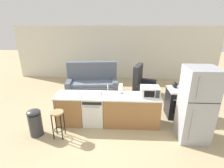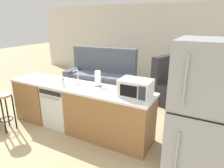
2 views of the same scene
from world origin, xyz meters
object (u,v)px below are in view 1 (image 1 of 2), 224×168
kettle (175,85)px  bar_stool (58,119)px  paper_towel_roll (121,89)px  trash_bin (35,122)px  soap_bottle (101,96)px  microwave (150,91)px  dishwasher (94,110)px  stove_range (179,103)px  armchair (142,86)px  couch (92,84)px  refrigerator (196,105)px

kettle → bar_stool: bearing=-157.0°
paper_towel_roll → trash_bin: paper_towel_roll is taller
soap_bottle → microwave: bearing=7.9°
dishwasher → paper_towel_roll: paper_towel_roll is taller
stove_range → dishwasher: bearing=-168.1°
stove_range → soap_bottle: 2.52m
microwave → armchair: 2.29m
bar_stool → paper_towel_roll: bearing=28.5°
trash_bin → couch: size_ratio=0.35×
trash_bin → dishwasher: bearing=23.8°
paper_towel_roll → couch: (-1.15, 2.02, -0.64)m
stove_range → trash_bin: (-4.04, -1.19, -0.07)m
couch → armchair: bearing=0.2°
microwave → paper_towel_roll: (-0.80, 0.16, -0.00)m
refrigerator → soap_bottle: size_ratio=10.69×
armchair → soap_bottle: bearing=-120.5°
stove_range → soap_bottle: (-2.35, -0.73, 0.52)m
paper_towel_roll → trash_bin: size_ratio=0.38×
refrigerator → trash_bin: bearing=-178.8°
stove_range → microwave: 1.31m
paper_towel_roll → couch: couch is taller
trash_bin → couch: 3.00m
stove_range → bar_stool: size_ratio=1.22×
refrigerator → stove_range: bearing=90.0°
microwave → trash_bin: size_ratio=0.68×
refrigerator → paper_towel_roll: size_ratio=6.67×
dishwasher → bar_stool: dishwasher is taller
refrigerator → soap_bottle: bearing=171.2°
couch → microwave: bearing=-48.1°
bar_stool → armchair: (2.45, 2.88, -0.19)m
refrigerator → armchair: 2.96m
dishwasher → stove_range: bearing=11.9°
stove_range → bar_stool: (-3.41, -1.24, 0.08)m
kettle → dishwasher: bearing=-164.4°
refrigerator → microwave: (-1.04, 0.55, 0.10)m
paper_towel_roll → couch: size_ratio=0.14×
refrigerator → bar_stool: (-3.41, -0.15, -0.41)m
soap_bottle → couch: couch is taller
stove_range → microwave: microwave is taller
dishwasher → refrigerator: (2.60, -0.55, 0.52)m
stove_range → kettle: (-0.17, 0.13, 0.53)m
soap_bottle → trash_bin: 1.85m
stove_range → paper_towel_roll: size_ratio=3.19×
kettle → trash_bin: kettle is taller
refrigerator → microwave: bearing=152.1°
stove_range → bar_stool: stove_range is taller
stove_range → armchair: 1.90m
microwave → paper_towel_roll: size_ratio=1.77×
microwave → armchair: armchair is taller
dishwasher → couch: bearing=100.1°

